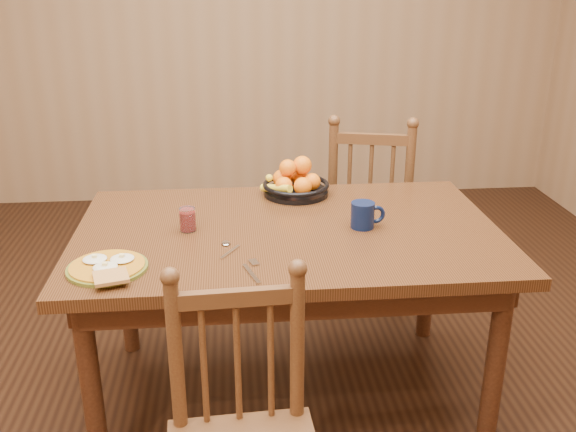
{
  "coord_description": "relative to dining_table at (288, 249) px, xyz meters",
  "views": [
    {
      "loc": [
        -0.21,
        -2.24,
        1.68
      ],
      "look_at": [
        0.0,
        0.0,
        0.8
      ],
      "focal_mm": 40.0,
      "sensor_mm": 36.0,
      "label": 1
    }
  ],
  "objects": [
    {
      "name": "room",
      "position": [
        0.0,
        0.0,
        0.68
      ],
      "size": [
        4.52,
        5.02,
        2.72
      ],
      "color": "black",
      "rests_on": "ground"
    },
    {
      "name": "dining_table",
      "position": [
        0.0,
        0.0,
        0.0
      ],
      "size": [
        1.6,
        1.0,
        0.75
      ],
      "color": "black",
      "rests_on": "ground"
    },
    {
      "name": "chair_far",
      "position": [
        0.5,
        0.83,
        -0.18
      ],
      "size": [
        0.54,
        0.53,
        0.99
      ],
      "rotation": [
        0.0,
        0.0,
        2.9
      ],
      "color": "#442414",
      "rests_on": "ground"
    },
    {
      "name": "breakfast_plate",
      "position": [
        -0.62,
        -0.31,
        0.1
      ],
      "size": [
        0.26,
        0.3,
        0.04
      ],
      "color": "#59601E",
      "rests_on": "dining_table"
    },
    {
      "name": "fork",
      "position": [
        -0.15,
        -0.35,
        0.09
      ],
      "size": [
        0.06,
        0.18,
        0.0
      ],
      "rotation": [
        0.0,
        0.0,
        0.3
      ],
      "color": "silver",
      "rests_on": "dining_table"
    },
    {
      "name": "spoon",
      "position": [
        -0.23,
        -0.15,
        0.09
      ],
      "size": [
        0.07,
        0.15,
        0.01
      ],
      "rotation": [
        0.0,
        0.0,
        -0.54
      ],
      "color": "silver",
      "rests_on": "dining_table"
    },
    {
      "name": "coffee_mug",
      "position": [
        0.29,
        -0.02,
        0.14
      ],
      "size": [
        0.13,
        0.09,
        0.1
      ],
      "color": "black",
      "rests_on": "dining_table"
    },
    {
      "name": "juice_glass",
      "position": [
        -0.38,
        0.01,
        0.13
      ],
      "size": [
        0.06,
        0.06,
        0.09
      ],
      "color": "silver",
      "rests_on": "dining_table"
    },
    {
      "name": "fruit_bowl",
      "position": [
        0.07,
        0.38,
        0.14
      ],
      "size": [
        0.29,
        0.29,
        0.17
      ],
      "color": "black",
      "rests_on": "dining_table"
    }
  ]
}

